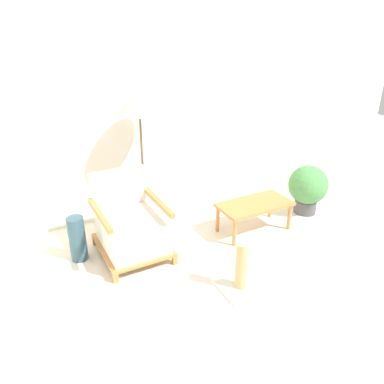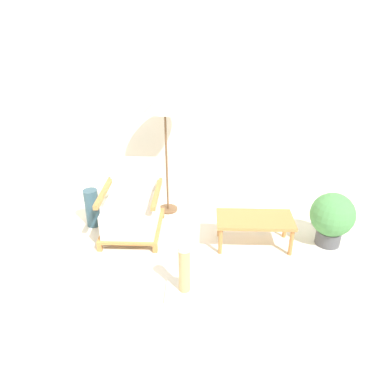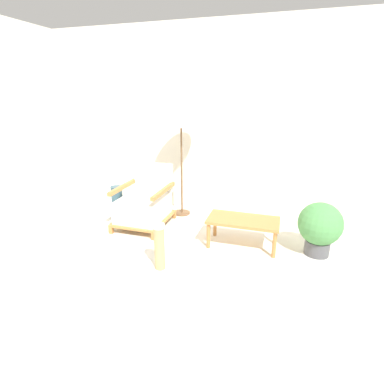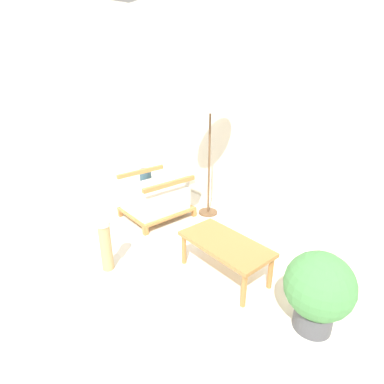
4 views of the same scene
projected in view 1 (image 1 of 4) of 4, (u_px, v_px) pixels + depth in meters
ground_plane at (256, 306)px, 3.17m from camera, size 14.00×14.00×0.00m
wall_back at (153, 101)px, 4.31m from camera, size 8.00×0.06×2.70m
armchair at (131, 227)px, 3.77m from camera, size 0.66×0.77×0.81m
floor_lamp at (139, 107)px, 3.89m from camera, size 0.49×0.49×1.54m
coffee_table at (255, 207)px, 4.18m from camera, size 0.83×0.42×0.35m
vase at (77, 239)px, 3.69m from camera, size 0.17×0.17×0.47m
potted_plant at (308, 187)px, 4.56m from camera, size 0.48×0.48×0.61m
scratching_post at (241, 273)px, 3.29m from camera, size 0.35×0.35×0.52m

